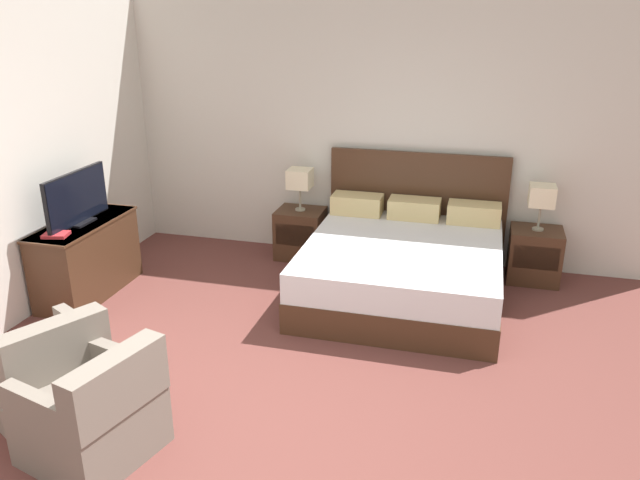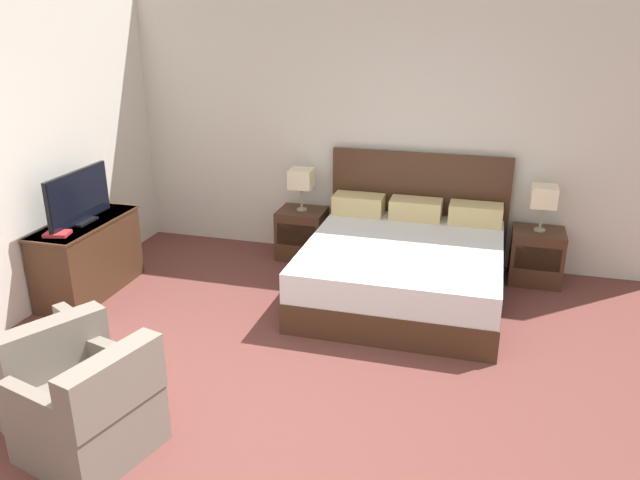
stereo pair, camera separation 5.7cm
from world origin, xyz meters
name	(u,v)px [view 1 (the left image)]	position (x,y,z in m)	size (l,w,h in m)	color
ground_plane	(231,474)	(0.00, 0.00, 0.00)	(11.02, 11.02, 0.00)	brown
wall_back	(361,127)	(0.00, 3.70, 1.40)	(6.24, 0.06, 2.80)	beige
wall_left	(10,159)	(-2.55, 1.54, 1.40)	(0.06, 5.47, 2.80)	beige
bed	(403,265)	(0.63, 2.71, 0.31)	(1.85, 1.96, 1.19)	#422819
nightstand_left	(301,233)	(-0.59, 3.39, 0.27)	(0.50, 0.43, 0.54)	#422819
nightstand_right	(534,255)	(1.85, 3.39, 0.27)	(0.50, 0.43, 0.54)	#422819
table_lamp_left	(300,179)	(-0.59, 3.40, 0.88)	(0.24, 0.24, 0.45)	gray
table_lamp_right	(542,196)	(1.85, 3.40, 0.88)	(0.24, 0.24, 0.45)	gray
dresser	(87,257)	(-2.27, 1.96, 0.37)	(0.47, 1.16, 0.72)	#422819
tv	(77,199)	(-2.26, 1.94, 0.96)	(0.18, 0.86, 0.49)	black
book_red_cover	(56,235)	(-2.26, 1.58, 0.74)	(0.20, 0.16, 0.03)	#B7282D
armchair_by_window	(46,375)	(-1.42, 0.26, 0.28)	(0.93, 0.92, 0.76)	#70665B
armchair_companion	(95,416)	(-0.85, -0.04, 0.28)	(0.84, 0.84, 0.76)	#70665B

